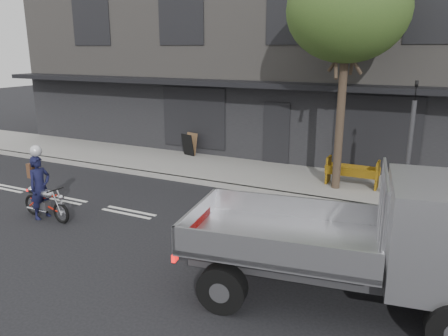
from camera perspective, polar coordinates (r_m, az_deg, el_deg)
ground at (r=10.84m, az=-2.25°, el=-7.86°), size 80.00×80.00×0.00m
sidewalk at (r=14.87m, az=6.45°, el=-1.15°), size 32.00×3.20×0.15m
kerb at (r=13.44m, az=4.10°, el=-2.89°), size 32.00×0.20×0.15m
building_main at (r=20.60m, az=13.34°, el=14.18°), size 26.00×10.00×8.00m
street_tree at (r=13.23m, az=15.87°, el=19.15°), size 3.40×3.40×6.74m
traffic_light_pole at (r=12.38m, az=22.99°, el=1.89°), size 0.12×0.12×3.50m
motorcycle at (r=12.17m, az=-22.25°, el=-4.13°), size 1.71×0.50×0.88m
rider at (r=12.17m, az=-22.90°, el=-2.34°), size 0.45×0.64×1.65m
flatbed_ute at (r=7.69m, az=23.78°, el=-8.14°), size 5.44×2.83×2.41m
construction_barrier at (r=13.83m, az=16.23°, el=-0.70°), size 1.60×0.65×0.89m
sandwich_board at (r=17.35m, az=-4.76°, el=3.02°), size 0.63×0.50×0.88m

